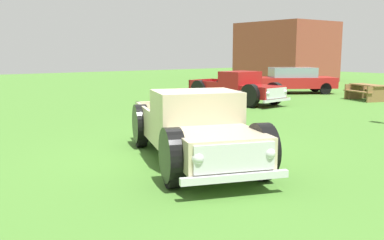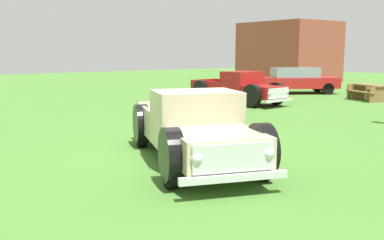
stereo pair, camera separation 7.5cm
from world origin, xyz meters
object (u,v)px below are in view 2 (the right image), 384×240
object	(u,v)px
pickup_truck_foreground	(197,130)
sedan_distant_b	(296,80)
trash_can	(235,104)
picnic_table	(370,90)
pickup_truck_behind_left	(243,88)

from	to	relation	value
pickup_truck_foreground	sedan_distant_b	bearing A→B (deg)	123.00
sedan_distant_b	trash_can	xyz separation A→B (m)	(4.58, -8.86, -0.30)
pickup_truck_foreground	picnic_table	xyz separation A→B (m)	(-4.60, 14.12, -0.25)
sedan_distant_b	picnic_table	xyz separation A→B (m)	(4.56, 0.03, -0.28)
pickup_truck_behind_left	picnic_table	size ratio (longest dim) A/B	2.27
picnic_table	trash_can	bearing A→B (deg)	-89.83
sedan_distant_b	picnic_table	world-z (taller)	sedan_distant_b
picnic_table	trash_can	size ratio (longest dim) A/B	2.29
pickup_truck_behind_left	sedan_distant_b	bearing A→B (deg)	107.12
pickup_truck_behind_left	trash_can	bearing A→B (deg)	-46.93
picnic_table	trash_can	distance (m)	8.88
sedan_distant_b	picnic_table	bearing A→B (deg)	0.32
pickup_truck_behind_left	sedan_distant_b	world-z (taller)	same
pickup_truck_foreground	pickup_truck_behind_left	world-z (taller)	pickup_truck_foreground
pickup_truck_behind_left	sedan_distant_b	distance (m)	6.17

